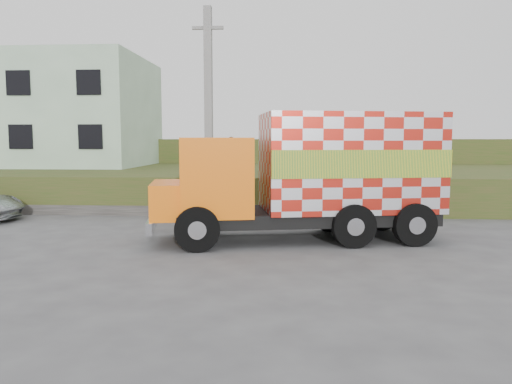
# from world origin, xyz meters

# --- Properties ---
(ground) EXTENTS (120.00, 120.00, 0.00)m
(ground) POSITION_xyz_m (0.00, 0.00, 0.00)
(ground) COLOR #474749
(ground) RESTS_ON ground
(embankment) EXTENTS (40.00, 12.00, 1.50)m
(embankment) POSITION_xyz_m (0.00, 10.00, 0.75)
(embankment) COLOR #2F4A18
(embankment) RESTS_ON ground
(embankment_far) EXTENTS (40.00, 12.00, 3.00)m
(embankment_far) POSITION_xyz_m (0.00, 22.00, 1.50)
(embankment_far) COLOR #2F4A18
(embankment_far) RESTS_ON ground
(retaining_strip) EXTENTS (16.00, 0.50, 0.40)m
(retaining_strip) POSITION_xyz_m (-2.00, 4.20, 0.20)
(retaining_strip) COLOR #595651
(retaining_strip) RESTS_ON ground
(building) EXTENTS (10.00, 8.00, 6.00)m
(building) POSITION_xyz_m (-11.00, 13.00, 4.50)
(building) COLOR #BADABA
(building) RESTS_ON embankment
(utility_pole) EXTENTS (1.20, 0.30, 8.00)m
(utility_pole) POSITION_xyz_m (-1.00, 4.60, 4.08)
(utility_pole) COLOR gray
(utility_pole) RESTS_ON ground
(cargo_truck) EXTENTS (8.64, 4.17, 3.70)m
(cargo_truck) POSITION_xyz_m (2.78, -0.17, 1.91)
(cargo_truck) COLOR black
(cargo_truck) RESTS_ON ground
(cow) EXTENTS (0.97, 1.69, 1.34)m
(cow) POSITION_xyz_m (-0.97, -0.09, 0.67)
(cow) COLOR #33140C
(cow) RESTS_ON ground
(pedestrian) EXTENTS (0.62, 0.45, 1.59)m
(pedestrian) POSITION_xyz_m (-0.37, 6.77, 2.29)
(pedestrian) COLOR #312E2C
(pedestrian) RESTS_ON embankment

